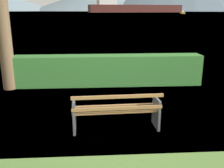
# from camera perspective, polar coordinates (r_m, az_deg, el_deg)

# --- Properties ---
(ground_plane) EXTENTS (1400.00, 1400.00, 0.00)m
(ground_plane) POSITION_cam_1_polar(r_m,az_deg,el_deg) (5.75, 0.83, -9.71)
(ground_plane) COLOR #567A38
(water_surface) EXTENTS (620.00, 620.00, 0.00)m
(water_surface) POSITION_cam_1_polar(r_m,az_deg,el_deg) (314.08, -3.71, 15.60)
(water_surface) COLOR #6B8EA3
(water_surface) RESTS_ON ground_plane
(park_bench) EXTENTS (1.89, 0.66, 0.87)m
(park_bench) POSITION_cam_1_polar(r_m,az_deg,el_deg) (5.52, 0.93, -5.96)
(park_bench) COLOR #A0703F
(park_bench) RESTS_ON ground_plane
(hedge_row) EXTENTS (6.35, 0.66, 1.03)m
(hedge_row) POSITION_cam_1_polar(r_m,az_deg,el_deg) (8.83, -0.88, 3.05)
(hedge_row) COLOR #387A33
(hedge_row) RESTS_ON ground_plane
(cargo_ship_large) EXTENTS (90.95, 31.58, 21.43)m
(cargo_ship_large) POSITION_cam_1_polar(r_m,az_deg,el_deg) (252.78, 3.83, 16.84)
(cargo_ship_large) COLOR #471E19
(cargo_ship_large) RESTS_ON water_surface
(tender_far) EXTENTS (2.53, 6.53, 2.03)m
(tender_far) POSITION_cam_1_polar(r_m,az_deg,el_deg) (180.51, 15.32, 14.97)
(tender_far) COLOR gold
(tender_far) RESTS_ON water_surface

